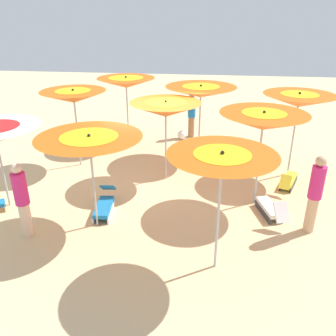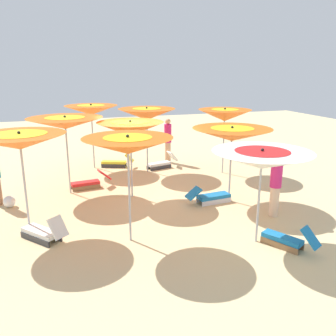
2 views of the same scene
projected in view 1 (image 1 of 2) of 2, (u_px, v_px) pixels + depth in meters
name	position (u px, v px, depth m)	size (l,w,h in m)	color
ground	(159.00, 184.00, 10.27)	(37.08, 37.08, 0.04)	beige
beach_umbrella_0	(299.00, 100.00, 9.86)	(2.01, 2.01, 2.52)	#B2B2B7
beach_umbrella_1	(201.00, 92.00, 11.16)	(2.26, 2.26, 2.46)	#B2B2B7
beach_umbrella_2	(126.00, 83.00, 12.43)	(2.04, 2.04, 2.48)	#B2B2B7
beach_umbrella_3	(263.00, 121.00, 8.33)	(2.10, 2.10, 2.46)	#B2B2B7
beach_umbrella_4	(166.00, 109.00, 9.68)	(1.97, 1.97, 2.37)	#B2B2B7
beach_umbrella_5	(74.00, 97.00, 10.55)	(1.96, 1.96, 2.46)	#B2B2B7
beach_umbrella_6	(222.00, 165.00, 6.05)	(1.93, 1.93, 2.45)	#B2B2B7
beach_umbrella_7	(90.00, 144.00, 7.45)	(2.26, 2.26, 2.25)	#B2B2B7
lounger_0	(288.00, 181.00, 9.98)	(1.31, 0.75, 0.54)	#333338
lounger_1	(207.00, 158.00, 11.42)	(1.34, 0.49, 0.58)	olive
lounger_2	(114.00, 140.00, 13.03)	(1.08, 1.20, 0.68)	#333338
lounger_4	(271.00, 209.00, 8.54)	(1.32, 0.65, 0.63)	#333338
lounger_5	(105.00, 205.00, 8.74)	(1.39, 0.50, 0.53)	silver
beachgoer_0	(192.00, 114.00, 13.60)	(0.30, 0.30, 1.73)	#A3704C
beachgoer_1	(22.00, 199.00, 7.51)	(0.30, 0.30, 1.76)	beige
beachgoer_2	(315.00, 193.00, 7.66)	(0.30, 0.30, 1.84)	#D8A87F
beach_ball	(182.00, 135.00, 13.65)	(0.33, 0.33, 0.33)	white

